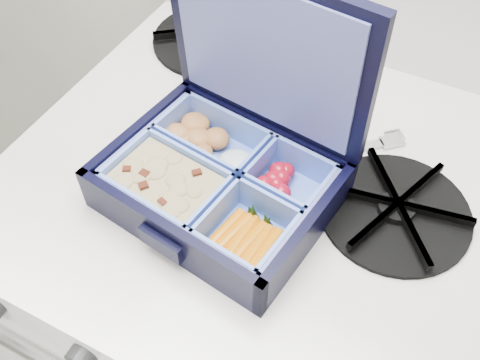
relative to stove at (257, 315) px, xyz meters
The scene contains 5 objects.
stove is the anchor object (origin of this frame).
bento_box 0.46m from the stove, 102.46° to the right, with size 0.23×0.18×0.06m, color black, non-canonical shape.
burner_grate 0.46m from the stove, ahead, with size 0.16×0.16×0.02m, color black.
burner_grate_rear 0.49m from the stove, 133.69° to the left, with size 0.18×0.18×0.02m, color black.
fork 0.43m from the stove, 28.81° to the left, with size 0.02×0.17×0.01m, color #ADADAD, non-canonical shape.
Camera 1 is at (0.44, 1.30, 1.32)m, focal length 40.00 mm.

